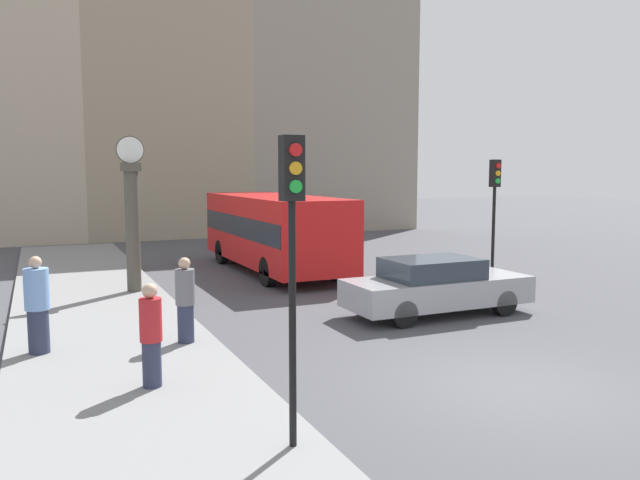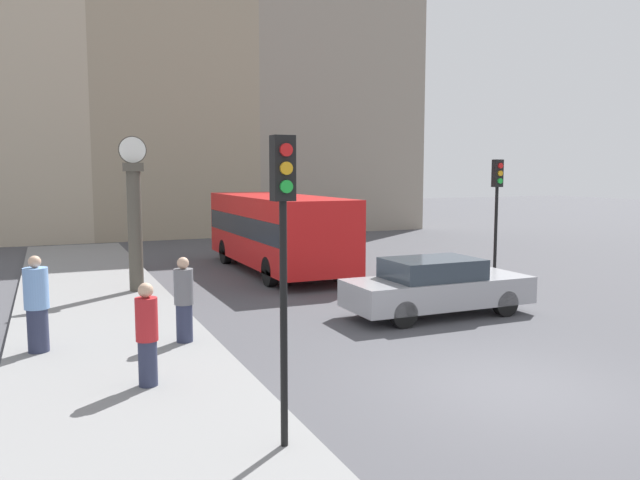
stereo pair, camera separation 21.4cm
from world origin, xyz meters
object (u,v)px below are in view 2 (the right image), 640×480
(traffic_light_far, at_px, (497,198))
(pedestrian_red_top, at_px, (147,334))
(pedestrian_grey_jacket, at_px, (184,300))
(sedan_car, at_px, (437,286))
(pedestrian_blue_stripe, at_px, (37,305))
(bus_distant, at_px, (277,228))
(traffic_light_near, at_px, (283,227))
(street_clock, at_px, (135,219))

(traffic_light_far, relative_size, pedestrian_red_top, 2.32)
(traffic_light_far, relative_size, pedestrian_grey_jacket, 2.25)
(sedan_car, bearing_deg, pedestrian_grey_jacket, -176.78)
(sedan_car, height_order, pedestrian_grey_jacket, pedestrian_grey_jacket)
(pedestrian_blue_stripe, distance_m, pedestrian_red_top, 3.14)
(bus_distant, height_order, traffic_light_far, traffic_light_far)
(traffic_light_far, xyz_separation_m, pedestrian_grey_jacket, (-9.13, -1.93, -1.75))
(sedan_car, relative_size, traffic_light_near, 1.21)
(traffic_light_far, distance_m, pedestrian_blue_stripe, 11.97)
(pedestrian_red_top, bearing_deg, pedestrian_blue_stripe, 120.35)
(pedestrian_blue_stripe, xyz_separation_m, pedestrian_red_top, (1.58, -2.71, -0.07))
(pedestrian_grey_jacket, height_order, pedestrian_red_top, pedestrian_grey_jacket)
(bus_distant, bearing_deg, street_clock, -155.37)
(traffic_light_near, bearing_deg, traffic_light_far, 38.35)
(pedestrian_grey_jacket, bearing_deg, pedestrian_red_top, -114.20)
(pedestrian_blue_stripe, height_order, pedestrian_red_top, pedestrian_blue_stripe)
(traffic_light_far, distance_m, pedestrian_red_top, 11.15)
(bus_distant, xyz_separation_m, traffic_light_near, (-4.68, -13.27, 1.30))
(traffic_light_far, height_order, pedestrian_red_top, traffic_light_far)
(traffic_light_near, height_order, pedestrian_blue_stripe, traffic_light_near)
(bus_distant, relative_size, traffic_light_far, 2.17)
(traffic_light_near, relative_size, pedestrian_blue_stripe, 2.08)
(traffic_light_near, distance_m, pedestrian_grey_jacket, 5.49)
(traffic_light_far, distance_m, street_clock, 10.09)
(sedan_car, xyz_separation_m, traffic_light_near, (-5.94, -5.51, 2.10))
(street_clock, relative_size, pedestrian_grey_jacket, 2.56)
(bus_distant, distance_m, pedestrian_blue_stripe, 10.74)
(traffic_light_far, relative_size, street_clock, 0.88)
(bus_distant, height_order, traffic_light_near, traffic_light_near)
(traffic_light_near, bearing_deg, pedestrian_grey_jacket, 91.82)
(pedestrian_red_top, bearing_deg, sedan_car, 20.32)
(pedestrian_red_top, bearing_deg, pedestrian_grey_jacket, 65.80)
(bus_distant, distance_m, traffic_light_far, 7.62)
(street_clock, xyz_separation_m, pedestrian_red_top, (-0.88, -8.12, -1.21))
(traffic_light_far, distance_m, pedestrian_grey_jacket, 9.50)
(traffic_light_far, height_order, pedestrian_blue_stripe, traffic_light_far)
(street_clock, height_order, pedestrian_blue_stripe, street_clock)
(sedan_car, distance_m, traffic_light_far, 3.96)
(sedan_car, xyz_separation_m, bus_distant, (-1.27, 7.77, 0.80))
(sedan_car, height_order, street_clock, street_clock)
(sedan_car, bearing_deg, pedestrian_red_top, -159.68)
(sedan_car, bearing_deg, traffic_light_far, 27.69)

